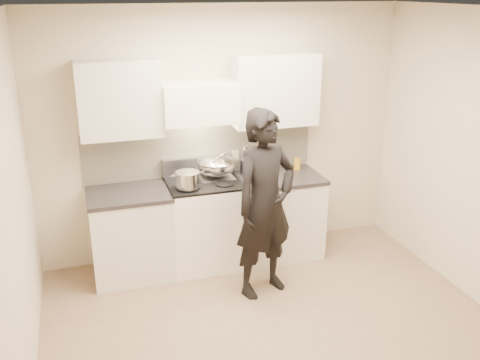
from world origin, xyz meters
name	(u,v)px	position (x,y,z in m)	size (l,w,h in m)	color
ground_plane	(278,333)	(0.00, 0.00, 0.00)	(4.00, 4.00, 0.00)	#866E50
room_shell	(260,147)	(-0.06, 0.37, 1.60)	(4.04, 3.54, 2.70)	beige
stove	(205,223)	(-0.30, 1.42, 0.47)	(0.76, 0.65, 0.96)	white
counter_right	(277,215)	(0.53, 1.43, 0.46)	(0.92, 0.67, 0.92)	beige
counter_left	(131,234)	(-1.08, 1.43, 0.46)	(0.82, 0.67, 0.92)	beige
wok	(217,166)	(-0.13, 1.53, 1.07)	(0.41, 0.51, 0.33)	silver
stock_pot	(188,180)	(-0.50, 1.28, 1.04)	(0.34, 0.25, 0.16)	silver
utensil_crock	(245,165)	(0.21, 1.60, 1.02)	(0.12, 0.12, 0.31)	#9496A5
spice_jar	(258,169)	(0.35, 1.56, 0.97)	(0.05, 0.05, 0.10)	#C9701A
oil_glass	(297,164)	(0.81, 1.57, 0.99)	(0.07, 0.07, 0.13)	#BA871C
person	(265,205)	(0.12, 0.72, 0.92)	(0.67, 0.44, 1.84)	black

